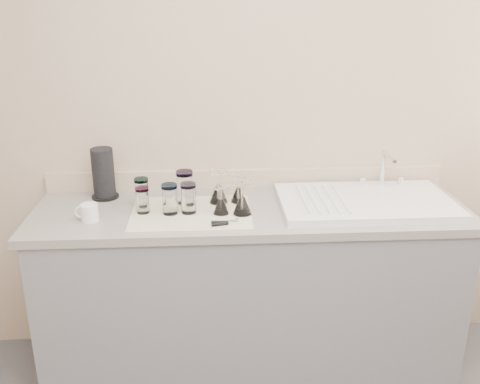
{
  "coord_description": "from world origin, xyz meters",
  "views": [
    {
      "loc": [
        -0.2,
        -1.15,
        1.85
      ],
      "look_at": [
        -0.06,
        1.15,
        1.0
      ],
      "focal_mm": 40.0,
      "sensor_mm": 36.0,
      "label": 1
    }
  ],
  "objects": [
    {
      "name": "can_opener",
      "position": [
        -0.13,
        0.99,
        0.92
      ],
      "size": [
        0.12,
        0.05,
        0.02
      ],
      "color": "silver",
      "rests_on": "dish_towel"
    },
    {
      "name": "goblet_back_right",
      "position": [
        -0.06,
        1.27,
        0.95
      ],
      "size": [
        0.07,
        0.07,
        0.13
      ],
      "color": "white",
      "rests_on": "dish_towel"
    },
    {
      "name": "goblet_front_left",
      "position": [
        -0.14,
        1.12,
        0.95
      ],
      "size": [
        0.07,
        0.07,
        0.13
      ],
      "color": "white",
      "rests_on": "dish_towel"
    },
    {
      "name": "goblet_front_right",
      "position": [
        -0.05,
        1.11,
        0.96
      ],
      "size": [
        0.09,
        0.09,
        0.16
      ],
      "color": "white",
      "rests_on": "dish_towel"
    },
    {
      "name": "sink_unit",
      "position": [
        0.55,
        1.2,
        0.92
      ],
      "size": [
        0.82,
        0.5,
        0.22
      ],
      "color": "white",
      "rests_on": "counter_unit"
    },
    {
      "name": "white_mug",
      "position": [
        -0.73,
        1.09,
        0.94
      ],
      "size": [
        0.11,
        0.09,
        0.08
      ],
      "color": "white",
      "rests_on": "counter_unit"
    },
    {
      "name": "tumbler_blue",
      "position": [
        -0.38,
        1.13,
        0.98
      ],
      "size": [
        0.07,
        0.07,
        0.14
      ],
      "color": "white",
      "rests_on": "dish_towel"
    },
    {
      "name": "goblet_back_left",
      "position": [
        -0.15,
        1.26,
        0.96
      ],
      "size": [
        0.09,
        0.09,
        0.16
      ],
      "color": "white",
      "rests_on": "dish_towel"
    },
    {
      "name": "counter_unit",
      "position": [
        0.0,
        1.2,
        0.45
      ],
      "size": [
        2.06,
        0.62,
        0.9
      ],
      "color": "slate",
      "rests_on": "ground"
    },
    {
      "name": "paper_towel_roll",
      "position": [
        -0.72,
        1.38,
        1.02
      ],
      "size": [
        0.13,
        0.13,
        0.25
      ],
      "color": "black",
      "rests_on": "counter_unit"
    },
    {
      "name": "tumbler_lavender",
      "position": [
        -0.29,
        1.14,
        0.98
      ],
      "size": [
        0.07,
        0.07,
        0.14
      ],
      "color": "white",
      "rests_on": "dish_towel"
    },
    {
      "name": "dish_towel",
      "position": [
        -0.28,
        1.14,
        0.9
      ],
      "size": [
        0.55,
        0.42,
        0.01
      ],
      "primitive_type": "cube",
      "color": "white",
      "rests_on": "counter_unit"
    },
    {
      "name": "tumbler_purple",
      "position": [
        -0.31,
        1.27,
        0.99
      ],
      "size": [
        0.08,
        0.08,
        0.16
      ],
      "color": "white",
      "rests_on": "dish_towel"
    },
    {
      "name": "room_envelope",
      "position": [
        0.0,
        0.0,
        1.56
      ],
      "size": [
        3.54,
        3.5,
        2.52
      ],
      "color": "#505055",
      "rests_on": "ground"
    },
    {
      "name": "tumbler_magenta",
      "position": [
        -0.5,
        1.15,
        0.97
      ],
      "size": [
        0.06,
        0.06,
        0.12
      ],
      "color": "white",
      "rests_on": "dish_towel"
    },
    {
      "name": "tumbler_teal",
      "position": [
        -0.52,
        1.25,
        0.98
      ],
      "size": [
        0.07,
        0.07,
        0.13
      ],
      "color": "white",
      "rests_on": "dish_towel"
    }
  ]
}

